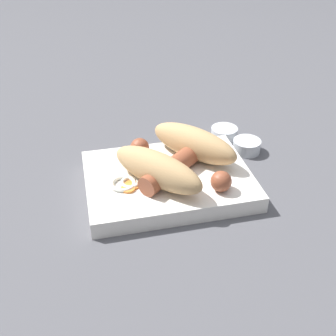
{
  "coord_description": "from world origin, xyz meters",
  "views": [
    {
      "loc": [
        -0.12,
        -0.52,
        0.4
      ],
      "look_at": [
        0.0,
        0.0,
        0.04
      ],
      "focal_mm": 45.0,
      "sensor_mm": 36.0,
      "label": 1
    }
  ],
  "objects_px": {
    "food_tray": "(168,180)",
    "bread_roll": "(176,156)",
    "condiment_cup_far": "(224,134)",
    "sausage": "(178,163)",
    "condiment_cup_near": "(247,147)"
  },
  "relations": [
    {
      "from": "sausage",
      "to": "condiment_cup_near",
      "type": "height_order",
      "value": "sausage"
    },
    {
      "from": "bread_roll",
      "to": "condiment_cup_far",
      "type": "relative_size",
      "value": 4.29
    },
    {
      "from": "bread_roll",
      "to": "food_tray",
      "type": "bearing_deg",
      "value": -155.13
    },
    {
      "from": "food_tray",
      "to": "sausage",
      "type": "height_order",
      "value": "sausage"
    },
    {
      "from": "food_tray",
      "to": "bread_roll",
      "type": "xyz_separation_m",
      "value": [
        0.01,
        0.01,
        0.04
      ]
    },
    {
      "from": "food_tray",
      "to": "sausage",
      "type": "bearing_deg",
      "value": 4.04
    },
    {
      "from": "food_tray",
      "to": "condiment_cup_far",
      "type": "bearing_deg",
      "value": 42.52
    },
    {
      "from": "sausage",
      "to": "condiment_cup_far",
      "type": "xyz_separation_m",
      "value": [
        0.12,
        0.12,
        -0.03
      ]
    },
    {
      "from": "bread_roll",
      "to": "condiment_cup_far",
      "type": "distance_m",
      "value": 0.17
    },
    {
      "from": "bread_roll",
      "to": "sausage",
      "type": "relative_size",
      "value": 1.4
    },
    {
      "from": "food_tray",
      "to": "condiment_cup_far",
      "type": "xyz_separation_m",
      "value": [
        0.14,
        0.13,
        -0.0
      ]
    },
    {
      "from": "condiment_cup_far",
      "to": "condiment_cup_near",
      "type": "bearing_deg",
      "value": -65.63
    },
    {
      "from": "food_tray",
      "to": "condiment_cup_near",
      "type": "relative_size",
      "value": 5.16
    },
    {
      "from": "food_tray",
      "to": "bread_roll",
      "type": "height_order",
      "value": "bread_roll"
    },
    {
      "from": "condiment_cup_near",
      "to": "condiment_cup_far",
      "type": "distance_m",
      "value": 0.06
    }
  ]
}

